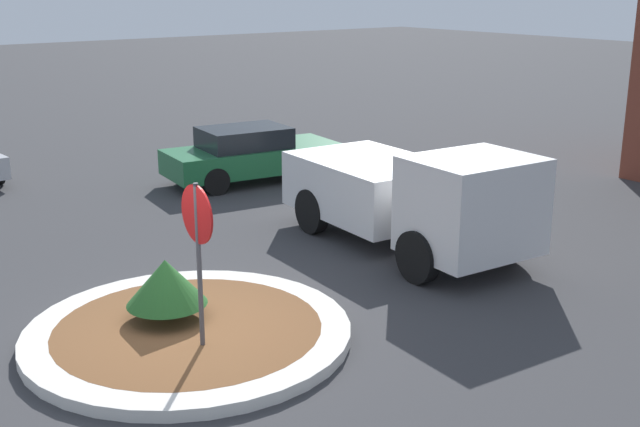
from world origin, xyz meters
TOP-DOWN VIEW (x-y plane):
  - ground_plane at (0.00, 0.00)m, footprint 120.00×120.00m
  - traffic_island at (0.00, 0.00)m, footprint 4.87×4.87m
  - stop_sign at (0.66, -0.12)m, footprint 0.83×0.07m
  - island_shrub at (-0.46, -0.10)m, footprint 1.23×1.23m
  - utility_truck at (-1.06, 5.51)m, footprint 5.75×2.72m
  - parked_sedan_green at (-7.67, 6.00)m, footprint 2.36×4.76m

SIDE VIEW (x-z plane):
  - ground_plane at x=0.00m, z-range 0.00..0.00m
  - traffic_island at x=0.00m, z-range 0.00..0.18m
  - parked_sedan_green at x=-7.67m, z-range 0.01..1.48m
  - island_shrub at x=-0.46m, z-range 0.30..1.25m
  - utility_truck at x=-1.06m, z-range 0.01..2.18m
  - stop_sign at x=0.66m, z-range 0.52..3.06m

